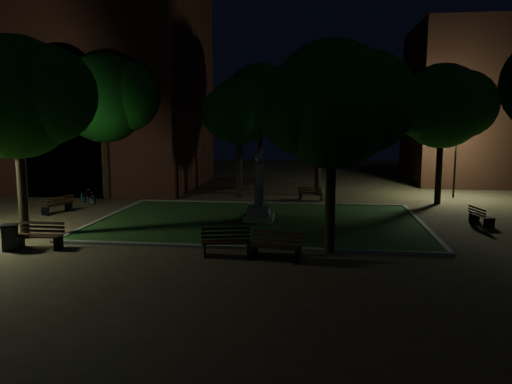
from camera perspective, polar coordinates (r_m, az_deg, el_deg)
ground at (r=21.96m, az=-0.29°, el=-4.50°), size 80.00×80.00×0.00m
lawn at (r=23.89m, az=0.34°, el=-3.36°), size 15.00×10.00×0.08m
lawn_kerb at (r=23.88m, az=0.34°, el=-3.32°), size 15.40×10.40×0.12m
monument at (r=23.72m, az=0.34°, el=-1.19°), size 1.40×1.40×3.20m
building_main at (r=39.76m, az=-21.22°, el=11.33°), size 20.00×12.00×15.00m
tree_west at (r=22.24m, az=-25.53°, el=9.74°), size 6.02×4.91×8.19m
tree_north_wl at (r=31.01m, az=-1.79°, el=9.17°), size 4.96×4.05×7.39m
tree_north_er at (r=32.29m, az=7.37°, el=8.65°), size 5.57×4.55×7.40m
tree_ne at (r=30.66m, az=20.72°, el=9.17°), size 5.90×4.81×8.04m
tree_se at (r=18.08m, az=9.06°, el=9.83°), size 5.63×4.59×7.68m
tree_nw at (r=31.93m, az=-16.78°, el=10.21°), size 6.55×5.34×8.81m
tree_far_north at (r=34.63m, az=0.66°, el=10.62°), size 5.91×4.82×8.71m
lamppost_nw at (r=33.26m, az=-17.15°, el=5.05°), size 1.18×0.28×4.61m
lamppost_ne at (r=33.49m, az=21.86°, el=4.29°), size 1.18×0.28×4.07m
bench_near_left at (r=18.11m, az=-3.43°, el=-5.77°), size 1.87×1.02×0.98m
bench_near_right at (r=17.45m, az=2.34°, el=-6.28°), size 1.90×0.98×0.99m
bench_west_near at (r=20.72m, az=-23.50°, el=-4.65°), size 1.80×0.65×0.99m
bench_left_side at (r=28.00m, az=-21.70°, el=-1.42°), size 1.18×1.77×0.92m
bench_right_side at (r=25.47m, az=24.27°, el=-2.57°), size 0.82×1.59×0.83m
bench_far_side at (r=30.48m, az=6.27°, el=-0.23°), size 1.58×0.91×0.82m
trash_bin at (r=20.88m, az=-26.30°, el=-4.64°), size 0.75×0.75×0.97m
bicycle at (r=30.69m, az=-18.62°, el=-0.43°), size 1.75×1.49×0.91m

